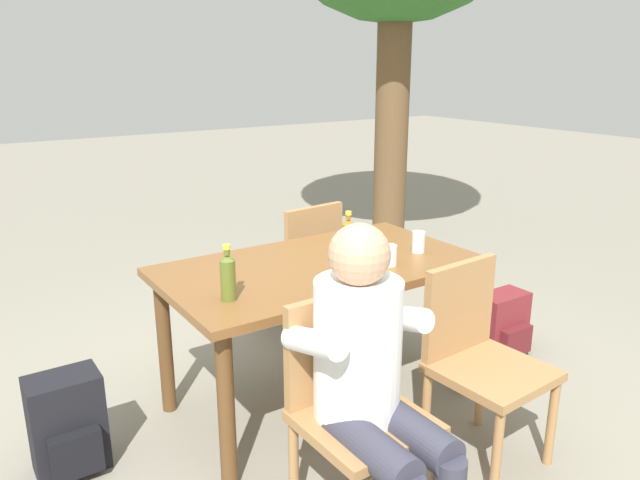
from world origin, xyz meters
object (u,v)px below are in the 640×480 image
object	(u,v)px
bottle_blue	(374,261)
cup_glass	(418,242)
cup_white	(389,255)
chair_near_left	(351,399)
table_knife	(354,246)
bottle_olive	(228,276)
chair_far_right	(302,262)
bottle_amber	(348,237)
dining_table	(320,282)
backpack_by_far_side	(502,325)
person_in_white_shirt	(371,371)
backpack_by_near_side	(68,426)
chair_near_right	(478,352)

from	to	relation	value
bottle_blue	cup_glass	distance (m)	0.52
bottle_blue	cup_white	distance (m)	0.26
chair_near_left	cup_white	distance (m)	0.87
chair_near_left	bottle_blue	size ratio (longest dim) A/B	3.67
table_knife	bottle_olive	bearing A→B (deg)	-160.53
chair_far_right	bottle_amber	size ratio (longest dim) A/B	3.73
bottle_blue	cup_white	size ratio (longest dim) A/B	2.35
bottle_olive	bottle_amber	xyz separation A→B (m)	(0.76, 0.20, -0.00)
dining_table	backpack_by_far_side	size ratio (longest dim) A/B	4.02
person_in_white_shirt	backpack_by_far_side	xyz separation A→B (m)	(1.55, 0.68, -0.47)
dining_table	bottle_amber	size ratio (longest dim) A/B	6.57
table_knife	chair_near_left	bearing A→B (deg)	-127.03
chair_near_left	table_knife	distance (m)	1.12
chair_near_left	cup_white	xyz separation A→B (m)	(0.61, 0.53, 0.32)
person_in_white_shirt	table_knife	world-z (taller)	person_in_white_shirt
backpack_by_near_side	backpack_by_far_side	world-z (taller)	backpack_by_near_side
dining_table	chair_near_left	bearing A→B (deg)	-115.37
chair_near_left	person_in_white_shirt	size ratio (longest dim) A/B	0.74
bottle_amber	backpack_by_far_side	bearing A→B (deg)	-10.36
chair_near_left	chair_far_right	distance (m)	1.62
backpack_by_near_side	bottle_olive	bearing A→B (deg)	-26.22
backpack_by_far_side	person_in_white_shirt	bearing A→B (deg)	-156.41
backpack_by_near_side	chair_near_right	bearing A→B (deg)	-29.24
dining_table	bottle_olive	world-z (taller)	bottle_olive
backpack_by_far_side	backpack_by_near_side	bearing A→B (deg)	172.94
dining_table	table_knife	bearing A→B (deg)	23.48
person_in_white_shirt	chair_near_left	bearing A→B (deg)	91.07
chair_near_right	bottle_blue	world-z (taller)	bottle_blue
cup_white	table_knife	bearing A→B (deg)	83.11
person_in_white_shirt	cup_glass	xyz separation A→B (m)	(0.87, 0.71, 0.15)
chair_far_right	cup_white	distance (m)	0.99
cup_white	cup_glass	bearing A→B (deg)	16.14
dining_table	chair_far_right	distance (m)	0.83
bottle_olive	person_in_white_shirt	bearing A→B (deg)	-71.00
chair_near_left	cup_glass	bearing A→B (deg)	34.68
backpack_by_near_side	chair_far_right	bearing A→B (deg)	21.03
chair_near_left	backpack_by_far_side	distance (m)	1.68
person_in_white_shirt	bottle_blue	xyz separation A→B (m)	(0.40, 0.49, 0.20)
dining_table	backpack_by_near_side	bearing A→B (deg)	173.70
cup_glass	backpack_by_near_side	xyz separation A→B (m)	(-1.73, 0.26, -0.60)
bottle_amber	table_knife	size ratio (longest dim) A/B	1.12
chair_near_right	dining_table	bearing A→B (deg)	114.92
bottle_olive	cup_white	distance (m)	0.84
table_knife	cup_glass	bearing A→B (deg)	-50.24
chair_near_right	cup_white	bearing A→B (deg)	98.20
backpack_by_near_side	dining_table	bearing A→B (deg)	-6.30
chair_near_left	bottle_olive	size ratio (longest dim) A/B	3.64
chair_near_right	backpack_by_far_side	distance (m)	1.08
person_in_white_shirt	bottle_amber	distance (m)	1.03
cup_white	chair_near_left	bearing A→B (deg)	-139.22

